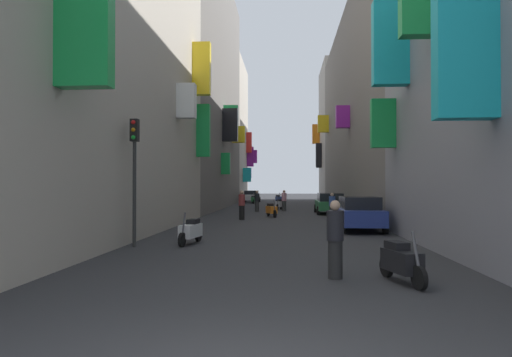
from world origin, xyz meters
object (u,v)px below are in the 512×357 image
parked_car_green (330,203)px  pedestrian_far_away (335,239)px  scooter_green (253,199)px  scooter_silver (279,204)px  parked_car_white (251,196)px  traffic_light_near_corner (134,160)px  scooter_blue (278,198)px  pedestrian_crossing (284,201)px  scooter_black (401,261)px  parked_car_blue (359,213)px  scooter_orange (271,210)px  scooter_white (191,231)px  pedestrian_near_left (242,205)px  pedestrian_mid_street (332,206)px  pedestrian_near_right (257,201)px

parked_car_green → pedestrian_far_away: (-1.99, -22.43, 0.10)m
scooter_green → scooter_silver: bearing=-75.7°
parked_car_white → traffic_light_near_corner: bearing=-91.4°
scooter_blue → parked_car_white: bearing=167.7°
traffic_light_near_corner → pedestrian_crossing: bearing=76.7°
scooter_black → pedestrian_far_away: pedestrian_far_away is taller
parked_car_blue → scooter_silver: size_ratio=2.39×
scooter_orange → pedestrian_crossing: pedestrian_crossing is taller
parked_car_green → pedestrian_crossing: bearing=137.3°
scooter_blue → scooter_green: 4.27m
scooter_white → traffic_light_near_corner: (-1.74, -0.80, 2.44)m
scooter_silver → scooter_black: (3.00, -27.88, 0.00)m
pedestrian_crossing → pedestrian_far_away: (1.26, -25.43, 0.04)m
scooter_silver → pedestrian_crossing: size_ratio=1.07×
pedestrian_near_left → scooter_silver: bearing=79.4°
parked_car_blue → scooter_white: (-6.58, -5.08, -0.34)m
scooter_orange → traffic_light_near_corner: bearing=-105.9°
scooter_white → traffic_light_near_corner: 3.11m
parked_car_white → scooter_silver: 16.31m
parked_car_white → traffic_light_near_corner: size_ratio=0.95×
parked_car_blue → scooter_orange: parked_car_blue is taller
scooter_white → pedestrian_crossing: pedestrian_crossing is taller
scooter_blue → pedestrian_mid_street: (3.70, -24.96, 0.31)m
scooter_blue → scooter_white: (-2.39, -37.18, 0.00)m
pedestrian_crossing → scooter_silver: bearing=101.0°
pedestrian_mid_street → scooter_green: bearing=106.5°
pedestrian_near_right → pedestrian_far_away: (3.34, -24.81, 0.07)m
parked_car_green → scooter_green: (-6.71, 16.98, -0.30)m
traffic_light_near_corner → scooter_silver: bearing=78.9°
scooter_blue → scooter_black: size_ratio=1.02×
scooter_orange → pedestrian_far_away: 19.22m
scooter_silver → scooter_black: same height
scooter_orange → pedestrian_far_away: (2.04, -19.11, 0.40)m
scooter_green → scooter_white: size_ratio=1.01×
scooter_green → scooter_black: bearing=-81.4°
parked_car_white → traffic_light_near_corner: traffic_light_near_corner is taller
scooter_silver → traffic_light_near_corner: size_ratio=0.41×
scooter_black → traffic_light_near_corner: traffic_light_near_corner is taller
pedestrian_far_away → pedestrian_near_left: bearing=102.6°
scooter_blue → pedestrian_crossing: (0.75, -17.29, 0.36)m
scooter_orange → pedestrian_crossing: bearing=83.0°
parked_car_blue → traffic_light_near_corner: bearing=-144.8°
parked_car_green → scooter_blue: (-4.00, 20.29, -0.31)m
scooter_black → scooter_orange: bearing=99.8°
scooter_orange → pedestrian_near_right: bearing=102.8°
scooter_silver → pedestrian_far_away: pedestrian_far_away is taller
pedestrian_near_right → traffic_light_near_corner: bearing=-98.0°
scooter_white → pedestrian_crossing: 20.15m
parked_car_blue → scooter_white: parked_car_blue is taller
scooter_blue → pedestrian_mid_street: 25.23m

